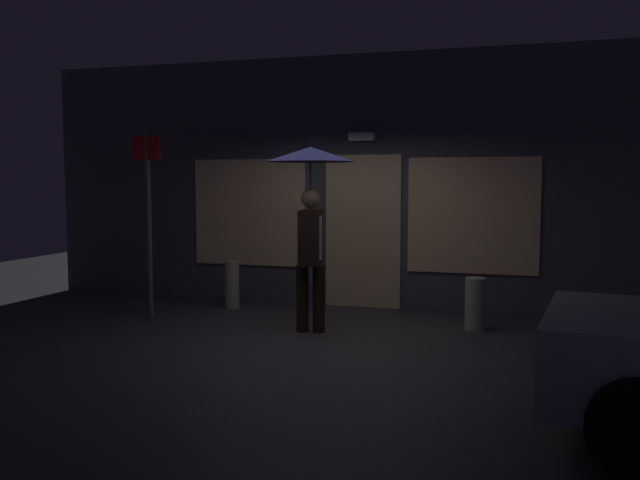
% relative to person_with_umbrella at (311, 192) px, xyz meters
% --- Properties ---
extents(ground_plane, '(18.00, 18.00, 0.00)m').
position_rel_person_with_umbrella_xyz_m(ground_plane, '(0.24, -0.41, -1.70)').
color(ground_plane, '#38353A').
extents(building_facade, '(10.11, 0.48, 3.63)m').
position_rel_person_with_umbrella_xyz_m(building_facade, '(0.23, 1.93, 0.10)').
color(building_facade, '#4C4C56').
rests_on(building_facade, ground).
extents(person_with_umbrella, '(1.08, 1.08, 2.23)m').
position_rel_person_with_umbrella_xyz_m(person_with_umbrella, '(0.00, 0.00, 0.00)').
color(person_with_umbrella, black).
rests_on(person_with_umbrella, ground).
extents(street_sign_post, '(0.40, 0.07, 2.51)m').
position_rel_person_with_umbrella_xyz_m(street_sign_post, '(-2.33, 0.22, -0.28)').
color(street_sign_post, '#595B60').
rests_on(street_sign_post, ground).
extents(sidewalk_bollard, '(0.21, 0.21, 0.68)m').
position_rel_person_with_umbrella_xyz_m(sidewalk_bollard, '(-1.54, 1.14, -1.36)').
color(sidewalk_bollard, '#B2A899').
rests_on(sidewalk_bollard, ground).
extents(sidewalk_bollard_2, '(0.25, 0.25, 0.65)m').
position_rel_person_with_umbrella_xyz_m(sidewalk_bollard_2, '(1.90, 0.66, -1.38)').
color(sidewalk_bollard_2, '#B2A899').
rests_on(sidewalk_bollard_2, ground).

